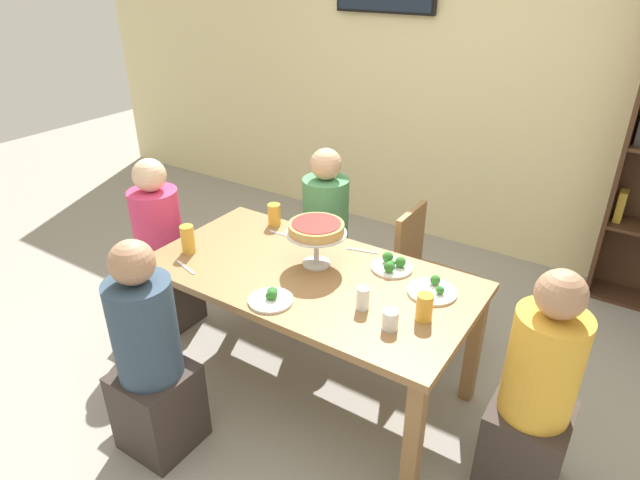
% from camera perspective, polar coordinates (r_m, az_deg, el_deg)
% --- Properties ---
extents(ground_plane, '(12.00, 12.00, 0.00)m').
position_cam_1_polar(ground_plane, '(3.25, -1.00, -14.72)').
color(ground_plane, gray).
extents(rear_partition, '(8.00, 0.12, 2.80)m').
position_cam_1_polar(rear_partition, '(4.47, 15.63, 16.48)').
color(rear_partition, beige).
rests_on(rear_partition, ground_plane).
extents(dining_table, '(1.71, 0.89, 0.74)m').
position_cam_1_polar(dining_table, '(2.86, -1.11, -5.02)').
color(dining_table, olive).
rests_on(dining_table, ground_plane).
extents(diner_head_west, '(0.34, 0.34, 1.15)m').
position_cam_1_polar(diner_head_west, '(3.60, -16.32, -1.75)').
color(diner_head_west, '#382D28').
rests_on(diner_head_west, ground_plane).
extents(diner_far_left, '(0.34, 0.34, 1.15)m').
position_cam_1_polar(diner_far_left, '(3.63, 0.59, -0.33)').
color(diner_far_left, '#382D28').
rests_on(diner_far_left, ground_plane).
extents(diner_near_left, '(0.34, 0.34, 1.15)m').
position_cam_1_polar(diner_near_left, '(2.73, -17.39, -12.48)').
color(diner_near_left, '#382D28').
rests_on(diner_near_left, ground_plane).
extents(diner_head_east, '(0.34, 0.34, 1.15)m').
position_cam_1_polar(diner_head_east, '(2.60, 21.65, -15.68)').
color(diner_head_east, '#382D28').
rests_on(diner_head_east, ground_plane).
extents(chair_far_right, '(0.40, 0.40, 0.87)m').
position_cam_1_polar(chair_far_right, '(3.38, 10.89, -3.26)').
color(chair_far_right, olive).
rests_on(chair_far_right, ground_plane).
extents(deep_dish_pizza_stand, '(0.32, 0.32, 0.24)m').
position_cam_1_polar(deep_dish_pizza_stand, '(2.79, -0.39, 0.98)').
color(deep_dish_pizza_stand, silver).
rests_on(deep_dish_pizza_stand, dining_table).
extents(salad_plate_near_diner, '(0.22, 0.22, 0.07)m').
position_cam_1_polar(salad_plate_near_diner, '(2.86, 7.60, -2.62)').
color(salad_plate_near_diner, white).
rests_on(salad_plate_near_diner, dining_table).
extents(salad_plate_far_diner, '(0.24, 0.24, 0.07)m').
position_cam_1_polar(salad_plate_far_diner, '(2.70, 11.82, -5.18)').
color(salad_plate_far_diner, white).
rests_on(salad_plate_far_diner, dining_table).
extents(salad_plate_spare, '(0.22, 0.22, 0.07)m').
position_cam_1_polar(salad_plate_spare, '(2.59, -5.18, -6.11)').
color(salad_plate_spare, white).
rests_on(salad_plate_spare, dining_table).
extents(beer_glass_amber_tall, '(0.08, 0.08, 0.16)m').
position_cam_1_polar(beer_glass_amber_tall, '(3.05, -13.77, 0.07)').
color(beer_glass_amber_tall, gold).
rests_on(beer_glass_amber_tall, dining_table).
extents(beer_glass_amber_short, '(0.08, 0.08, 0.13)m').
position_cam_1_polar(beer_glass_amber_short, '(3.30, -4.85, 2.69)').
color(beer_glass_amber_short, gold).
rests_on(beer_glass_amber_short, dining_table).
extents(beer_glass_amber_spare, '(0.08, 0.08, 0.13)m').
position_cam_1_polar(beer_glass_amber_spare, '(2.48, 10.96, -6.98)').
color(beer_glass_amber_spare, gold).
rests_on(beer_glass_amber_spare, dining_table).
extents(water_glass_clear_near, '(0.06, 0.06, 0.11)m').
position_cam_1_polar(water_glass_clear_near, '(2.52, 4.54, -6.14)').
color(water_glass_clear_near, white).
rests_on(water_glass_clear_near, dining_table).
extents(water_glass_clear_far, '(0.07, 0.07, 0.09)m').
position_cam_1_polar(water_glass_clear_far, '(2.41, 7.43, -8.34)').
color(water_glass_clear_far, white).
rests_on(water_glass_clear_far, dining_table).
extents(cutlery_fork_near, '(0.18, 0.07, 0.00)m').
position_cam_1_polar(cutlery_fork_near, '(2.94, -14.00, -2.80)').
color(cutlery_fork_near, silver).
rests_on(cutlery_fork_near, dining_table).
extents(cutlery_knife_near, '(0.18, 0.02, 0.00)m').
position_cam_1_polar(cutlery_knife_near, '(3.20, -4.01, 0.61)').
color(cutlery_knife_near, silver).
rests_on(cutlery_knife_near, dining_table).
extents(cutlery_fork_far, '(0.18, 0.06, 0.00)m').
position_cam_1_polar(cutlery_fork_far, '(3.02, 4.54, -1.13)').
color(cutlery_fork_far, silver).
rests_on(cutlery_fork_far, dining_table).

